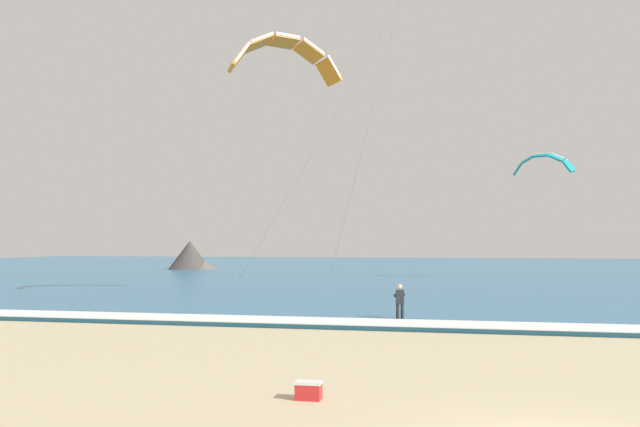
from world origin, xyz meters
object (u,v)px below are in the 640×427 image
Objects in this scene: kite_distant at (542,162)px; cooler_box at (309,390)px; kitesurfer at (400,301)px; surfboard at (400,323)px; kite_primary at (285,53)px.

cooler_box is at bearing -104.72° from kite_distant.
kite_distant reaches higher than kitesurfer.
kitesurfer is 34.48m from kite_distant.
kite_distant is (10.70, 31.26, 10.83)m from surfboard.
kitesurfer is 2.91× the size of cooler_box.
kite_primary is (-7.49, 8.96, 15.03)m from surfboard.
surfboard is at bearing -50.10° from kite_primary.
kite_distant is at bearing 71.11° from surfboard.
kite_primary reaches higher than kitesurfer.
kite_primary is 25.75× the size of cooler_box.
kitesurfer is at bearing -108.90° from kite_distant.
kitesurfer is 13.64m from cooler_box.
kitesurfer is 18.31m from kite_primary.
cooler_box is at bearing -94.57° from surfboard.
kite_distant is (10.70, 31.24, 9.91)m from kitesurfer.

